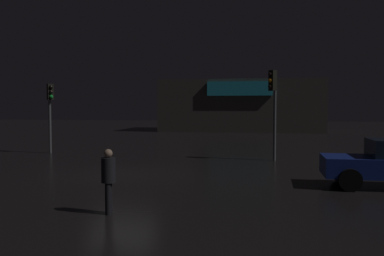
{
  "coord_description": "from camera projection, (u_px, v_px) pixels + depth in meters",
  "views": [
    {
      "loc": [
        5.33,
        -15.06,
        2.6
      ],
      "look_at": [
        1.66,
        5.89,
        1.5
      ],
      "focal_mm": 39.03,
      "sensor_mm": 36.0,
      "label": 1
    }
  ],
  "objects": [
    {
      "name": "store_building",
      "position": [
        242.0,
        106.0,
        44.82
      ],
      "size": [
        16.65,
        8.28,
        5.35
      ],
      "color": "#4C4742",
      "rests_on": "ground"
    },
    {
      "name": "traffic_signal_cross_left",
      "position": [
        50.0,
        104.0,
        23.03
      ],
      "size": [
        0.42,
        0.42,
        3.84
      ],
      "color": "#595B60",
      "rests_on": "ground"
    },
    {
      "name": "traffic_signal_opposite",
      "position": [
        273.0,
        96.0,
        19.84
      ],
      "size": [
        0.43,
        0.42,
        4.32
      ],
      "color": "#595B60",
      "rests_on": "ground"
    },
    {
      "name": "pedestrian",
      "position": [
        108.0,
        176.0,
        10.05
      ],
      "size": [
        0.39,
        0.39,
        1.58
      ],
      "color": "black",
      "rests_on": "ground"
    },
    {
      "name": "ground_plane",
      "position": [
        122.0,
        175.0,
        15.86
      ],
      "size": [
        120.0,
        120.0,
        0.0
      ],
      "primitive_type": "plane",
      "color": "black"
    }
  ]
}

